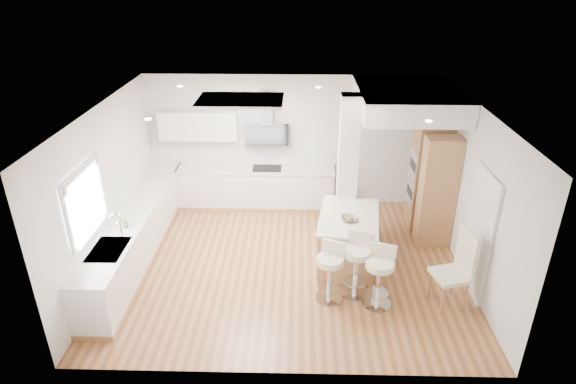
{
  "coord_description": "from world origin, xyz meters",
  "views": [
    {
      "loc": [
        0.17,
        -7.1,
        4.82
      ],
      "look_at": [
        -0.01,
        0.4,
        1.22
      ],
      "focal_mm": 30.0,
      "sensor_mm": 36.0,
      "label": 1
    }
  ],
  "objects_px": {
    "bar_stool_a": "(330,269)",
    "dining_chair": "(458,265)",
    "bar_stool_c": "(380,274)",
    "peninsula": "(348,239)",
    "bar_stool_b": "(357,261)"
  },
  "relations": [
    {
      "from": "bar_stool_c",
      "to": "dining_chair",
      "type": "height_order",
      "value": "dining_chair"
    },
    {
      "from": "bar_stool_b",
      "to": "bar_stool_c",
      "type": "distance_m",
      "value": 0.43
    },
    {
      "from": "dining_chair",
      "to": "peninsula",
      "type": "bearing_deg",
      "value": 129.08
    },
    {
      "from": "dining_chair",
      "to": "bar_stool_c",
      "type": "bearing_deg",
      "value": 168.46
    },
    {
      "from": "dining_chair",
      "to": "bar_stool_a",
      "type": "bearing_deg",
      "value": 163.16
    },
    {
      "from": "bar_stool_a",
      "to": "dining_chair",
      "type": "xyz_separation_m",
      "value": [
        1.93,
        -0.04,
        0.13
      ]
    },
    {
      "from": "peninsula",
      "to": "bar_stool_b",
      "type": "relative_size",
      "value": 1.53
    },
    {
      "from": "peninsula",
      "to": "bar_stool_a",
      "type": "distance_m",
      "value": 1.13
    },
    {
      "from": "bar_stool_a",
      "to": "dining_chair",
      "type": "relative_size",
      "value": 0.77
    },
    {
      "from": "bar_stool_b",
      "to": "dining_chair",
      "type": "xyz_separation_m",
      "value": [
        1.5,
        -0.2,
        0.08
      ]
    },
    {
      "from": "bar_stool_a",
      "to": "bar_stool_c",
      "type": "distance_m",
      "value": 0.75
    },
    {
      "from": "bar_stool_a",
      "to": "bar_stool_c",
      "type": "height_order",
      "value": "bar_stool_c"
    },
    {
      "from": "peninsula",
      "to": "bar_stool_b",
      "type": "xyz_separation_m",
      "value": [
        0.06,
        -0.9,
        0.13
      ]
    },
    {
      "from": "bar_stool_b",
      "to": "dining_chair",
      "type": "bearing_deg",
      "value": 14.13
    },
    {
      "from": "peninsula",
      "to": "bar_stool_b",
      "type": "distance_m",
      "value": 0.92
    }
  ]
}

